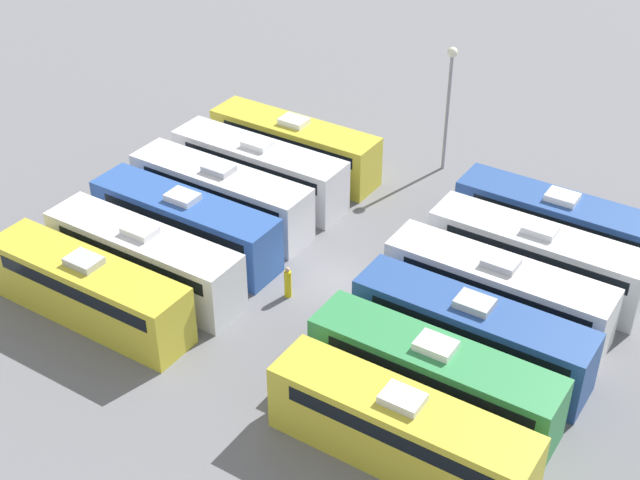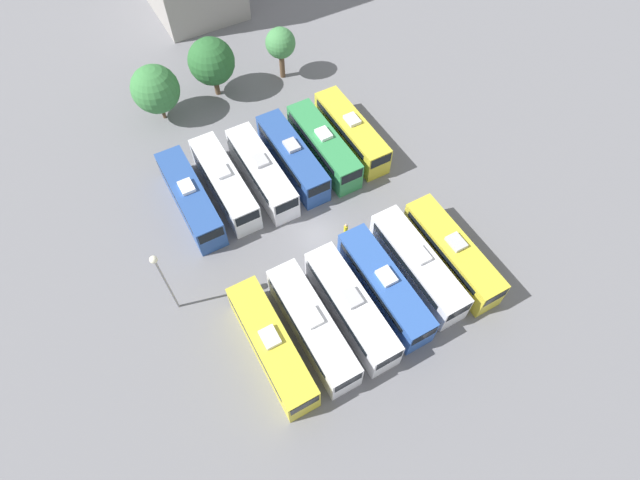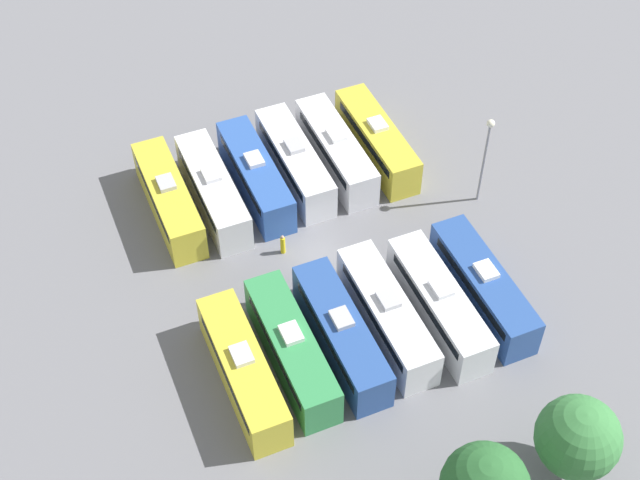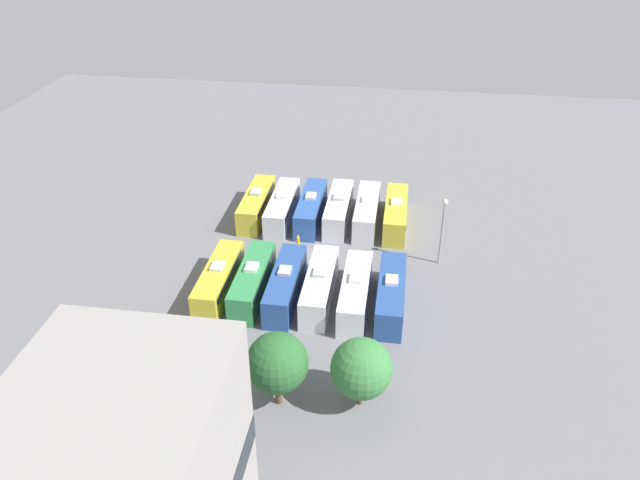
# 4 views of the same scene
# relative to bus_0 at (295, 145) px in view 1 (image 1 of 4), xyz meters

# --- Properties ---
(ground_plane) EXTENTS (124.07, 124.07, 0.00)m
(ground_plane) POSITION_rel_bus_0_xyz_m (8.57, 8.19, -1.71)
(ground_plane) COLOR slate
(bus_0) EXTENTS (2.61, 10.79, 3.47)m
(bus_0) POSITION_rel_bus_0_xyz_m (0.00, 0.00, 0.00)
(bus_0) COLOR gold
(bus_0) RESTS_ON ground_plane
(bus_1) EXTENTS (2.61, 10.79, 3.47)m
(bus_1) POSITION_rel_bus_0_xyz_m (3.49, -0.12, 0.00)
(bus_1) COLOR silver
(bus_1) RESTS_ON ground_plane
(bus_2) EXTENTS (2.61, 10.79, 3.47)m
(bus_2) POSITION_rel_bus_0_xyz_m (6.96, -0.19, 0.00)
(bus_2) COLOR silver
(bus_2) RESTS_ON ground_plane
(bus_3) EXTENTS (2.61, 10.79, 3.47)m
(bus_3) POSITION_rel_bus_0_xyz_m (10.31, 0.09, 0.00)
(bus_3) COLOR #2D56A8
(bus_3) RESTS_ON ground_plane
(bus_4) EXTENTS (2.61, 10.79, 3.47)m
(bus_4) POSITION_rel_bus_0_xyz_m (13.82, 0.39, 0.00)
(bus_4) COLOR silver
(bus_4) RESTS_ON ground_plane
(bus_5) EXTENTS (2.61, 10.79, 3.47)m
(bus_5) POSITION_rel_bus_0_xyz_m (17.15, -0.03, 0.00)
(bus_5) COLOR gold
(bus_5) RESTS_ON ground_plane
(bus_6) EXTENTS (2.61, 10.79, 3.47)m
(bus_6) POSITION_rel_bus_0_xyz_m (-0.21, 16.48, 0.00)
(bus_6) COLOR #284C93
(bus_6) RESTS_ON ground_plane
(bus_7) EXTENTS (2.61, 10.79, 3.47)m
(bus_7) POSITION_rel_bus_0_xyz_m (3.27, 16.64, 0.00)
(bus_7) COLOR silver
(bus_7) RESTS_ON ground_plane
(bus_8) EXTENTS (2.61, 10.79, 3.47)m
(bus_8) POSITION_rel_bus_0_xyz_m (6.89, 16.13, 0.00)
(bus_8) COLOR silver
(bus_8) RESTS_ON ground_plane
(bus_9) EXTENTS (2.61, 10.79, 3.47)m
(bus_9) POSITION_rel_bus_0_xyz_m (10.32, 16.39, 0.00)
(bus_9) COLOR #284C93
(bus_9) RESTS_ON ground_plane
(bus_10) EXTENTS (2.61, 10.79, 3.47)m
(bus_10) POSITION_rel_bus_0_xyz_m (13.73, 16.23, 0.00)
(bus_10) COLOR #338C4C
(bus_10) RESTS_ON ground_plane
(bus_11) EXTENTS (2.61, 10.79, 3.47)m
(bus_11) POSITION_rel_bus_0_xyz_m (17.15, 16.55, 0.00)
(bus_11) COLOR gold
(bus_11) RESTS_ON ground_plane
(worker_person) EXTENTS (0.36, 0.36, 1.73)m
(worker_person) POSITION_rel_bus_0_xyz_m (10.73, 6.83, -0.91)
(worker_person) COLOR gold
(worker_person) RESTS_ON ground_plane
(light_pole) EXTENTS (0.60, 0.60, 7.83)m
(light_pole) POSITION_rel_bus_0_xyz_m (-5.08, 7.51, 3.60)
(light_pole) COLOR gray
(light_pole) RESTS_ON ground_plane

